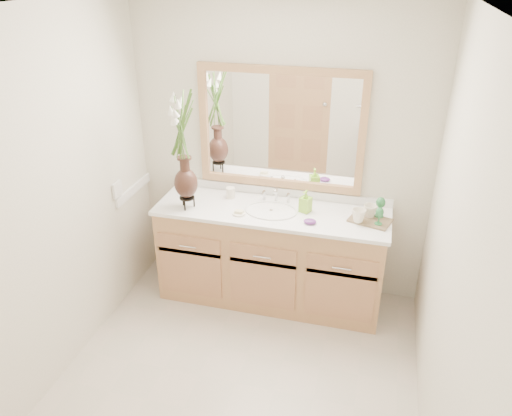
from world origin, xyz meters
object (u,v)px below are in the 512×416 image
(flower_vase, at_px, (183,135))
(tray, at_px, (370,220))
(soap_bottle, at_px, (306,202))
(tumbler, at_px, (231,193))

(flower_vase, distance_m, tray, 1.54)
(soap_bottle, bearing_deg, tray, 16.61)
(flower_vase, bearing_deg, tumbler, 42.55)
(flower_vase, bearing_deg, tray, 5.37)
(flower_vase, xyz_separation_m, soap_bottle, (0.91, 0.17, -0.52))
(tumbler, relative_size, soap_bottle, 0.57)
(tumbler, bearing_deg, soap_bottle, -7.73)
(flower_vase, relative_size, tray, 2.94)
(soap_bottle, distance_m, tray, 0.51)
(tumbler, height_order, soap_bottle, soap_bottle)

